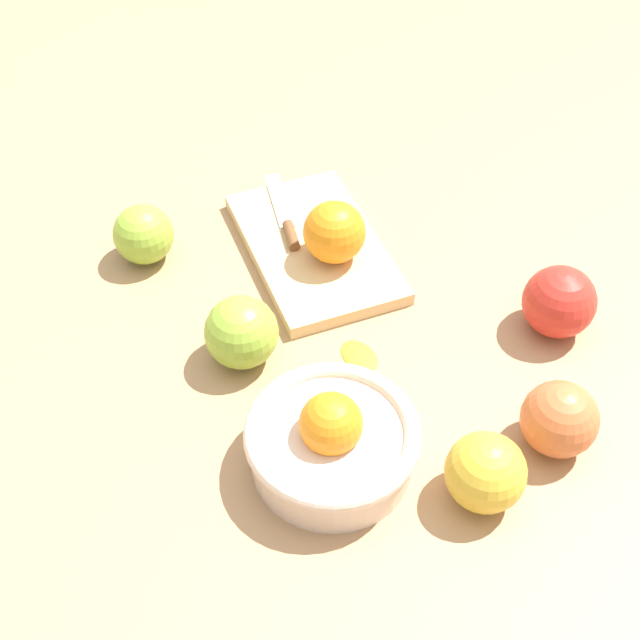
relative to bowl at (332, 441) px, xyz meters
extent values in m
plane|color=tan|center=(0.16, -0.10, -0.04)|extent=(2.40, 2.40, 0.00)
cylinder|color=beige|center=(0.00, 0.00, -0.01)|extent=(0.16, 0.16, 0.05)
torus|color=beige|center=(0.00, 0.00, 0.01)|extent=(0.17, 0.17, 0.02)
sphere|color=orange|center=(0.00, 0.00, 0.03)|extent=(0.06, 0.06, 0.06)
cube|color=#DBB77F|center=(0.30, -0.11, -0.03)|extent=(0.26, 0.16, 0.02)
sphere|color=orange|center=(0.26, -0.12, 0.02)|extent=(0.08, 0.08, 0.08)
cube|color=silver|center=(0.39, -0.09, -0.02)|extent=(0.11, 0.04, 0.00)
cylinder|color=brown|center=(0.31, -0.08, -0.01)|extent=(0.05, 0.02, 0.01)
sphere|color=gold|center=(-0.09, -0.12, 0.00)|extent=(0.08, 0.08, 0.08)
sphere|color=red|center=(0.07, -0.31, 0.01)|extent=(0.08, 0.08, 0.08)
sphere|color=#8EB738|center=(0.37, 0.09, 0.00)|extent=(0.07, 0.07, 0.07)
sphere|color=#8EB738|center=(0.17, 0.04, 0.00)|extent=(0.08, 0.08, 0.08)
sphere|color=#CC6638|center=(-0.07, -0.22, 0.00)|extent=(0.08, 0.08, 0.08)
ellipsoid|color=orange|center=(0.12, -0.08, -0.03)|extent=(0.06, 0.05, 0.01)
camera|label=1|loc=(-0.44, 0.20, 0.69)|focal=47.83mm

